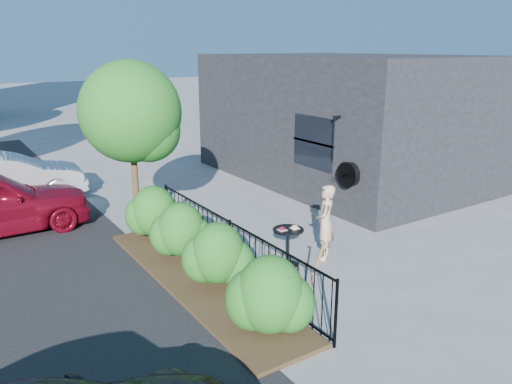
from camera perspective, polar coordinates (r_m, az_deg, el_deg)
ground at (r=10.64m, az=4.10°, el=-7.31°), size 120.00×120.00×0.00m
shop_building at (r=16.90m, az=9.89°, el=8.39°), size 6.22×9.00×4.00m
fence at (r=9.64m, az=-2.98°, el=-6.23°), size 0.05×6.05×1.10m
planting_bed at (r=9.56m, az=-6.61°, el=-9.96°), size 1.30×6.00×0.08m
shrubs at (r=9.41m, az=-6.47°, el=-5.98°), size 1.10×5.60×1.24m
patio_tree at (r=11.21m, az=-13.71°, el=8.21°), size 2.20×2.20×3.94m
cafe_table at (r=9.99m, az=3.69°, el=-5.55°), size 0.62×0.62×0.83m
woman at (r=10.33m, az=7.92°, el=-3.46°), size 0.67×0.67×1.57m
shovel at (r=8.17m, az=6.32°, el=-10.52°), size 0.46×0.17×1.32m
car_silver at (r=15.78m, az=-26.40°, el=1.46°), size 4.21×1.79×1.35m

